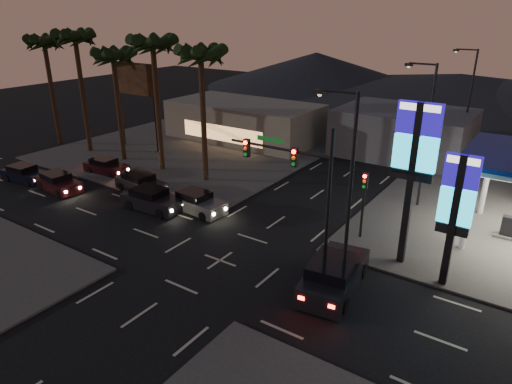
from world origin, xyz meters
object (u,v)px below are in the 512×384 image
Objects in this scene: car_lane_b_rear at (106,167)px; car_lane_a_front at (152,200)px; pylon_sign_short at (457,202)px; suv_station at (334,275)px; car_lane_a_rear at (24,174)px; car_lane_b_mid at (141,184)px; pylon_sign_tall at (415,153)px; car_lane_a_mid at (58,183)px; car_lane_b_front at (197,202)px; traffic_signal_mast at (299,176)px.

car_lane_a_front is at bearing -19.41° from car_lane_b_rear.
pylon_sign_short reaches higher than suv_station.
car_lane_b_mid is at bearing 20.69° from car_lane_a_rear.
pylon_sign_tall is 1.90× the size of car_lane_a_front.
car_lane_a_mid is at bearing -170.85° from pylon_sign_tall.
car_lane_a_rear is at bearing -168.03° from car_lane_b_front.
pylon_sign_short is 28.59m from car_lane_a_mid.
pylon_sign_tall is at bearing 8.38° from car_lane_a_rear.
pylon_sign_tall is 15.22m from car_lane_b_front.
pylon_sign_tall reaches higher than car_lane_a_mid.
car_lane_b_mid is at bearing 169.58° from traffic_signal_mast.
car_lane_b_front is (-16.57, -0.05, -3.99)m from pylon_sign_short.
car_lane_a_mid is at bearing -169.56° from car_lane_a_front.
car_lane_a_rear is 0.76× the size of suv_station.
car_lane_b_rear is (-21.09, 4.12, -4.61)m from traffic_signal_mast.
pylon_sign_tall is at bearing 8.49° from car_lane_a_front.
traffic_signal_mast reaches higher than car_lane_b_rear.
car_lane_b_rear is at bearing 160.59° from car_lane_a_front.
car_lane_a_rear reaches higher than car_lane_b_rear.
pylon_sign_tall reaches higher than traffic_signal_mast.
traffic_signal_mast is at bearing -11.04° from car_lane_b_rear.
traffic_signal_mast is at bearing -160.87° from pylon_sign_short.
pylon_sign_tall reaches higher than car_lane_b_mid.
pylon_sign_short is at bearing 4.50° from car_lane_a_front.
car_lane_a_rear is (-25.14, -0.89, -4.61)m from traffic_signal_mast.
car_lane_a_front is 15.09m from suv_station.
car_lane_b_front is at bearing 11.97° from car_lane_a_rear.
car_lane_a_front is 3.24m from car_lane_b_front.
car_lane_b_front is at bearing -8.00° from car_lane_b_rear.
car_lane_b_mid reaches higher than car_lane_a_mid.
traffic_signal_mast reaches higher than car_lane_b_mid.
car_lane_a_rear is (-4.25, -0.27, -0.03)m from car_lane_a_mid.
car_lane_b_rear is at bearing 167.31° from car_lane_b_mid.
car_lane_b_front is (-14.07, -1.05, -5.73)m from pylon_sign_tall.
car_lane_b_mid is (9.82, 3.71, 0.06)m from car_lane_a_rear.
car_lane_a_front is 1.13× the size of car_lane_b_rear.
pylon_sign_short is at bearing -21.80° from pylon_sign_tall.
pylon_sign_tall is at bearing -1.34° from car_lane_b_rear.
traffic_signal_mast is at bearing -143.48° from pylon_sign_tall.
pylon_sign_tall reaches higher than car_lane_a_rear.
traffic_signal_mast reaches higher than pylon_sign_short.
car_lane_a_rear is at bearing -171.62° from pylon_sign_tall.
pylon_sign_tall is at bearing 36.52° from traffic_signal_mast.
pylon_sign_short is 1.58× the size of car_lane_a_mid.
car_lane_b_front is (15.82, 3.35, 0.04)m from car_lane_a_rear.
car_lane_a_mid is 0.95× the size of car_lane_b_mid.
car_lane_b_front reaches higher than car_lane_b_rear.
traffic_signal_mast is 16.23m from car_lane_b_mid.
car_lane_b_mid reaches higher than car_lane_b_front.
pylon_sign_short is 1.48× the size of car_lane_a_front.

